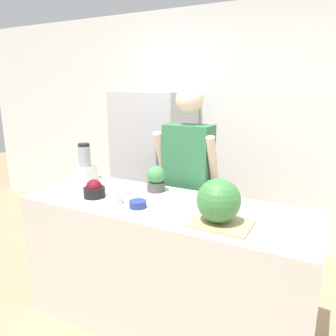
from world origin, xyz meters
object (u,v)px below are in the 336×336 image
(bowl_cherries, at_px, (94,190))
(potted_plant, at_px, (156,178))
(blender, at_px, (85,165))
(watermelon, at_px, (219,200))
(bowl_small_blue, at_px, (138,204))
(refrigerator, at_px, (155,166))
(person, at_px, (188,186))
(bowl_cream, at_px, (115,198))

(bowl_cherries, bearing_deg, potted_plant, 45.21)
(blender, distance_m, potted_plant, 0.70)
(watermelon, distance_m, bowl_small_blue, 0.58)
(refrigerator, height_order, watermelon, refrigerator)
(person, relative_size, bowl_cream, 15.76)
(refrigerator, bearing_deg, bowl_cherries, -78.45)
(watermelon, relative_size, potted_plant, 1.29)
(bowl_small_blue, bearing_deg, watermelon, -0.27)
(bowl_cherries, xyz_separation_m, bowl_cream, (0.21, -0.04, -0.02))
(refrigerator, bearing_deg, bowl_small_blue, -64.42)
(bowl_cherries, relative_size, blender, 0.49)
(refrigerator, bearing_deg, bowl_cream, -70.87)
(bowl_cream, xyz_separation_m, blender, (-0.58, 0.36, 0.09))
(bowl_cream, relative_size, bowl_small_blue, 0.95)
(refrigerator, height_order, blender, refrigerator)
(bowl_cherries, bearing_deg, person, 56.73)
(bowl_cream, distance_m, bowl_small_blue, 0.19)
(blender, bearing_deg, bowl_cream, -31.81)
(bowl_cherries, xyz_separation_m, bowl_small_blue, (0.40, -0.03, -0.03))
(refrigerator, height_order, bowl_cream, refrigerator)
(bowl_small_blue, relative_size, potted_plant, 0.57)
(watermelon, distance_m, potted_plant, 0.74)
(person, xyz_separation_m, potted_plant, (-0.12, -0.35, 0.14))
(bowl_cherries, distance_m, bowl_small_blue, 0.40)
(refrigerator, relative_size, watermelon, 6.40)
(refrigerator, xyz_separation_m, person, (0.74, -0.72, 0.07))
(bowl_cream, height_order, blender, blender)
(watermelon, xyz_separation_m, potted_plant, (-0.64, 0.37, -0.04))
(bowl_cream, bearing_deg, blender, 148.19)
(bowl_cherries, bearing_deg, refrigerator, 101.55)
(refrigerator, distance_m, bowl_cherries, 1.45)
(watermelon, bearing_deg, blender, 165.09)
(bowl_cherries, height_order, blender, blender)
(watermelon, relative_size, bowl_cherries, 1.67)
(refrigerator, relative_size, blender, 5.20)
(refrigerator, bearing_deg, watermelon, -48.93)
(bowl_small_blue, height_order, blender, blender)
(person, height_order, bowl_cherries, person)
(watermelon, bearing_deg, bowl_cream, -179.68)
(person, relative_size, bowl_small_blue, 15.03)
(person, distance_m, potted_plant, 0.40)
(bowl_small_blue, bearing_deg, blender, 155.31)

